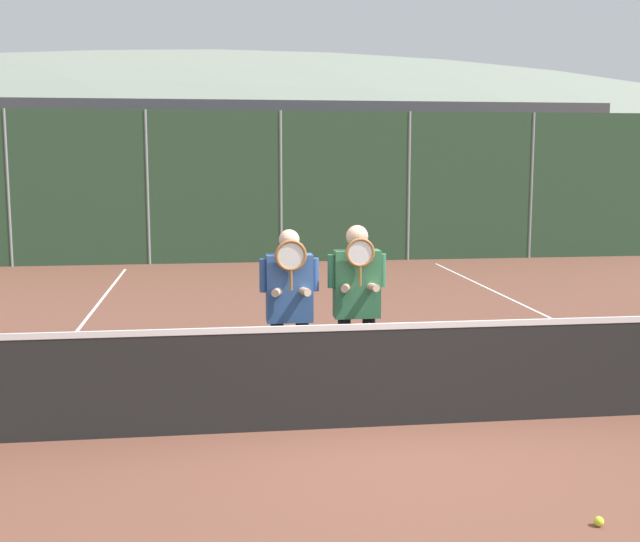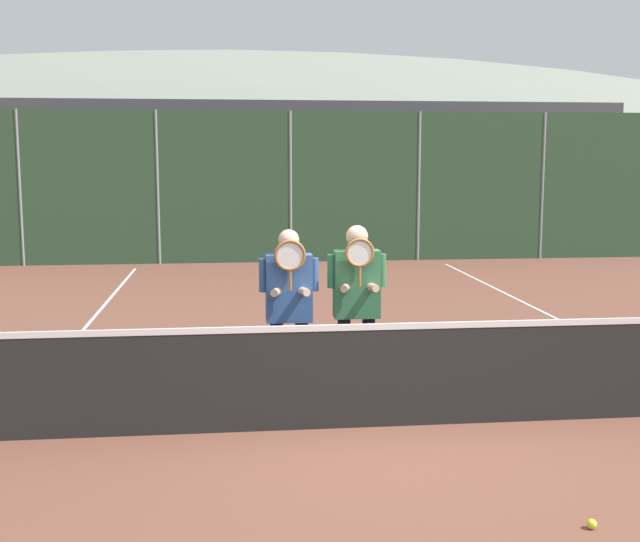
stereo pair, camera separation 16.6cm
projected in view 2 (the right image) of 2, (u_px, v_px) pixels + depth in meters
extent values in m
plane|color=brown|center=(388.00, 426.00, 7.35)|extent=(120.00, 120.00, 0.00)
ellipsoid|color=gray|center=(248.00, 189.00, 62.45)|extent=(102.25, 56.80, 19.88)
cube|color=tan|center=(295.00, 177.00, 25.58)|extent=(18.55, 5.00, 3.70)
cube|color=#4C4C51|center=(295.00, 112.00, 25.30)|extent=(19.05, 5.50, 0.36)
cylinder|color=gray|center=(20.00, 188.00, 18.07)|extent=(0.06, 0.06, 3.53)
cylinder|color=gray|center=(158.00, 188.00, 18.40)|extent=(0.06, 0.06, 3.53)
cylinder|color=gray|center=(291.00, 187.00, 18.74)|extent=(0.06, 0.06, 3.53)
cylinder|color=gray|center=(419.00, 187.00, 19.08)|extent=(0.06, 0.06, 3.53)
cylinder|color=gray|center=(543.00, 186.00, 19.41)|extent=(0.06, 0.06, 3.53)
cube|color=#2D4C33|center=(291.00, 187.00, 18.74)|extent=(18.38, 0.02, 3.53)
cube|color=black|center=(389.00, 378.00, 7.29)|extent=(9.32, 0.02, 0.91)
cube|color=white|center=(389.00, 326.00, 7.22)|extent=(9.32, 0.03, 0.06)
cube|color=white|center=(60.00, 356.00, 9.92)|extent=(0.05, 16.00, 0.01)
cube|color=white|center=(605.00, 342.00, 10.69)|extent=(0.05, 16.00, 0.01)
cylinder|color=black|center=(277.00, 363.00, 7.96)|extent=(0.13, 0.13, 0.84)
cylinder|color=black|center=(302.00, 362.00, 7.99)|extent=(0.13, 0.13, 0.84)
cube|color=#335693|center=(289.00, 288.00, 7.87)|extent=(0.45, 0.22, 0.67)
sphere|color=#DBB293|center=(289.00, 240.00, 7.80)|extent=(0.20, 0.20, 0.20)
cylinder|color=#335693|center=(263.00, 275.00, 7.83)|extent=(0.08, 0.08, 0.33)
cylinder|color=#335693|center=(314.00, 274.00, 7.88)|extent=(0.08, 0.08, 0.33)
cylinder|color=#DBB293|center=(278.00, 291.00, 7.77)|extent=(0.16, 0.27, 0.08)
cylinder|color=#DBB293|center=(301.00, 291.00, 7.80)|extent=(0.16, 0.27, 0.08)
cylinder|color=#936033|center=(290.00, 280.00, 7.68)|extent=(0.03, 0.03, 0.20)
torus|color=#936033|center=(290.00, 255.00, 7.65)|extent=(0.31, 0.03, 0.31)
cylinder|color=silver|center=(290.00, 255.00, 7.65)|extent=(0.25, 0.00, 0.25)
cylinder|color=black|center=(344.00, 359.00, 8.09)|extent=(0.13, 0.13, 0.86)
cylinder|color=black|center=(368.00, 358.00, 8.12)|extent=(0.13, 0.13, 0.86)
cube|color=#337047|center=(357.00, 284.00, 8.00)|extent=(0.46, 0.22, 0.68)
sphere|color=tan|center=(357.00, 236.00, 7.93)|extent=(0.22, 0.22, 0.22)
cylinder|color=#337047|center=(332.00, 271.00, 7.95)|extent=(0.08, 0.08, 0.33)
cylinder|color=#337047|center=(382.00, 270.00, 8.01)|extent=(0.08, 0.08, 0.33)
cylinder|color=tan|center=(347.00, 287.00, 7.90)|extent=(0.16, 0.27, 0.08)
cylinder|color=tan|center=(369.00, 286.00, 7.92)|extent=(0.16, 0.27, 0.08)
cylinder|color=#936033|center=(360.00, 276.00, 7.81)|extent=(0.03, 0.03, 0.20)
torus|color=#936033|center=(360.00, 253.00, 7.77)|extent=(0.29, 0.03, 0.29)
cylinder|color=silver|center=(360.00, 253.00, 7.77)|extent=(0.24, 0.00, 0.24)
cube|color=navy|center=(105.00, 225.00, 21.03)|extent=(4.01, 1.81, 0.80)
cube|color=#2D3842|center=(104.00, 197.00, 20.93)|extent=(2.21, 1.67, 0.65)
cylinder|color=black|center=(153.00, 243.00, 20.32)|extent=(0.60, 0.16, 0.60)
cylinder|color=black|center=(159.00, 236.00, 22.14)|extent=(0.60, 0.16, 0.60)
cylinder|color=black|center=(47.00, 244.00, 20.04)|extent=(0.60, 0.16, 0.60)
cylinder|color=black|center=(62.00, 237.00, 21.86)|extent=(0.60, 0.16, 0.60)
cube|color=black|center=(283.00, 224.00, 21.24)|extent=(4.28, 1.72, 0.83)
cube|color=#2D3842|center=(283.00, 195.00, 21.13)|extent=(2.35, 1.58, 0.68)
cylinder|color=black|center=(339.00, 242.00, 20.58)|extent=(0.60, 0.16, 0.60)
cylinder|color=black|center=(331.00, 235.00, 22.31)|extent=(0.60, 0.16, 0.60)
cylinder|color=black|center=(230.00, 243.00, 20.28)|extent=(0.60, 0.16, 0.60)
cylinder|color=black|center=(230.00, 236.00, 22.01)|extent=(0.60, 0.16, 0.60)
cube|color=silver|center=(459.00, 223.00, 21.76)|extent=(4.31, 1.76, 0.80)
cube|color=#2D3842|center=(460.00, 196.00, 21.66)|extent=(2.37, 1.62, 0.65)
cylinder|color=black|center=(520.00, 240.00, 21.09)|extent=(0.60, 0.16, 0.60)
cylinder|color=black|center=(498.00, 234.00, 22.86)|extent=(0.60, 0.16, 0.60)
cylinder|color=black|center=(416.00, 241.00, 20.78)|extent=(0.60, 0.16, 0.60)
cylinder|color=black|center=(401.00, 235.00, 22.55)|extent=(0.60, 0.16, 0.60)
sphere|color=#CCDB33|center=(592.00, 524.00, 5.31)|extent=(0.07, 0.07, 0.07)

